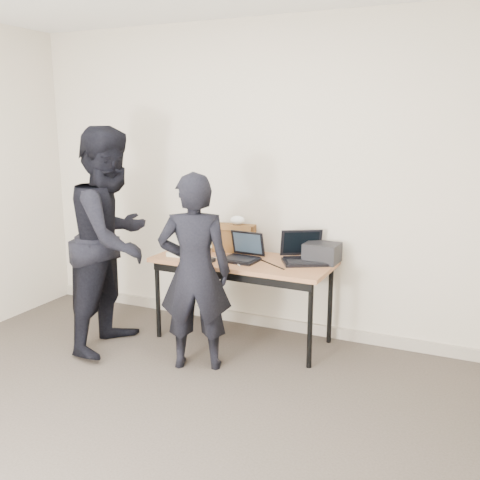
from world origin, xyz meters
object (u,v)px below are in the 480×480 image
Objects in this scene: laptop_beige at (190,248)px; equipment_box at (322,253)px; laptop_right at (303,255)px; person_typist at (195,272)px; laptop_center at (243,254)px; leather_satchel at (234,237)px; person_observer at (113,240)px; desk at (242,266)px.

laptop_beige is 1.14m from equipment_box.
person_typist is at bearing -158.05° from laptop_right.
laptop_beige is at bearing -175.63° from laptop_center.
laptop_right is 0.15m from equipment_box.
laptop_right is 0.67m from leather_satchel.
person_observer reaches higher than person_typist.
leather_satchel is at bearing 177.47° from equipment_box.
laptop_beige is at bearing 159.99° from laptop_right.
person_typist is (0.06, -0.82, -0.10)m from leather_satchel.
leather_satchel is at bearing 129.83° from desk.
person_observer is at bearing -147.17° from laptop_center.
laptop_beige is at bearing -79.63° from person_typist.
equipment_box is (0.63, 0.19, 0.14)m from desk.
leather_satchel is at bearing -107.96° from person_typist.
person_typist is at bearing -98.10° from laptop_center.
person_observer is at bearing -141.64° from leather_satchel.
person_observer is (-1.56, -0.70, 0.11)m from equipment_box.
laptop_beige is 0.22× the size of person_typist.
desk is at bearing 167.71° from laptop_right.
leather_satchel reaches higher than desk.
laptop_right is at bearing -151.35° from person_typist.
leather_satchel is (0.32, 0.23, 0.08)m from laptop_beige.
desk is 0.51m from laptop_beige.
laptop_center is 0.21× the size of person_typist.
leather_satchel is 1.38× the size of equipment_box.
laptop_right is 1.22× the size of leather_satchel.
equipment_box is (0.81, -0.04, -0.05)m from leather_satchel.
laptop_right is at bearing 21.45° from laptop_center.
laptop_center is 0.17× the size of person_observer.
person_typist is (-0.13, -0.59, -0.02)m from laptop_center.
person_observer is at bearing -136.06° from laptop_beige.
leather_satchel is 1.06m from person_observer.
person_observer is at bearing 176.30° from laptop_right.
person_observer is (-0.81, 0.08, 0.16)m from person_typist.
laptop_center is 0.61m from person_typist.
desk is 0.62m from person_typist.
person_typist is at bearing -100.06° from desk.
person_typist is at bearing -100.30° from person_observer.
equipment_box is at bearing -155.50° from person_typist.
laptop_beige is at bearing -44.86° from person_observer.
laptop_right is 1.56m from person_observer.
person_typist is 0.83× the size of person_observer.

